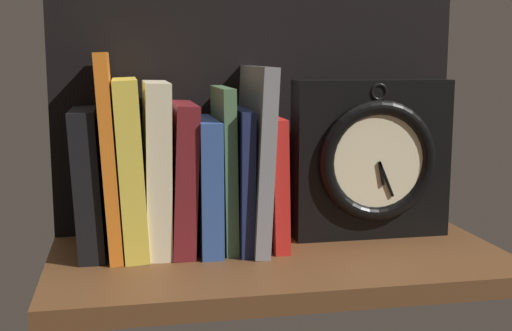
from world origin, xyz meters
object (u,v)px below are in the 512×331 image
Objects in this scene: book_gray_chess at (255,157)px; framed_clock at (372,159)px; book_black_skeptic at (89,182)px; book_yellow_seinlanguage at (130,166)px; book_green_romantic at (224,167)px; book_red_requiem at (271,180)px; book_blue_modern at (206,183)px; book_orange_pandolfini at (109,154)px; book_maroon_dawkins at (182,176)px; book_navy_bierce at (239,177)px; book_cream_twain at (157,167)px.

book_gray_chess is 16.80cm from framed_clock.
book_black_skeptic is 5.66cm from book_yellow_seinlanguage.
book_red_requiem is (6.41, 0.00, -1.95)cm from book_green_romantic.
book_yellow_seinlanguage reaches higher than book_black_skeptic.
book_yellow_seinlanguage is at bearing 0.00° from book_black_skeptic.
book_blue_modern is 8.90cm from book_red_requiem.
book_orange_pandolfini reaches higher than book_blue_modern.
framed_clock reaches higher than book_red_requiem.
book_orange_pandolfini is at bearing 180.00° from book_maroon_dawkins.
book_gray_chess is 1.09× the size of framed_clock.
book_blue_modern is 3.22cm from book_green_romantic.
book_navy_bierce is at bearing 0.00° from book_black_skeptic.
book_green_romantic is 6.70cm from book_red_requiem.
book_black_skeptic is 15.11cm from book_blue_modern.
book_yellow_seinlanguage is 1.05× the size of book_green_romantic.
book_yellow_seinlanguage is 18.82cm from book_red_requiem.
book_maroon_dawkins is at bearing 180.00° from book_blue_modern.
book_navy_bierce is at bearing -179.18° from framed_clock.
framed_clock is at bearing 0.74° from book_green_romantic.
book_blue_modern is at bearing 0.00° from book_orange_pandolfini.
framed_clock is at bearing 1.07° from book_red_requiem.
book_cream_twain is at bearing -180.00° from book_navy_bierce.
book_blue_modern is (9.75, 0.00, -2.62)cm from book_yellow_seinlanguage.
book_black_skeptic is at bearing 180.00° from book_cream_twain.
book_green_romantic is 2.42cm from book_navy_bierce.
book_yellow_seinlanguage is at bearing 180.00° from book_maroon_dawkins.
book_blue_modern is 0.93× the size of book_navy_bierce.
book_gray_chess is at bearing 0.00° from book_cream_twain.
book_black_skeptic is 0.73× the size of book_orange_pandolfini.
book_cream_twain is 1.04× the size of book_green_romantic.
book_yellow_seinlanguage reaches higher than book_maroon_dawkins.
book_gray_chess is (21.72, 0.00, 2.65)cm from book_black_skeptic.
book_green_romantic is (2.50, 0.00, 2.04)cm from book_blue_modern.
book_cream_twain is at bearing 0.00° from book_yellow_seinlanguage.
book_yellow_seinlanguage reaches higher than book_navy_bierce.
book_cream_twain is 1.28× the size of book_blue_modern.
book_orange_pandolfini is at bearing 180.00° from book_cream_twain.
book_red_requiem is (2.27, 0.00, -3.29)cm from book_gray_chess.
book_yellow_seinlanguage is (2.62, 0.00, -1.64)cm from book_orange_pandolfini.
book_orange_pandolfini reaches higher than book_cream_twain.
book_yellow_seinlanguage is at bearing 180.00° from book_blue_modern.
book_maroon_dawkins reaches higher than book_red_requiem.
framed_clock reaches higher than book_maroon_dawkins.
framed_clock is (38.49, 0.27, 1.72)cm from book_black_skeptic.
book_gray_chess is at bearing 0.00° from book_yellow_seinlanguage.
book_black_skeptic reaches higher than book_red_requiem.
book_black_skeptic is at bearing 180.00° from book_gray_chess.
book_navy_bierce is at bearing 0.00° from book_yellow_seinlanguage.
book_blue_modern is at bearing -180.00° from book_navy_bierce.
book_black_skeptic is 1.01× the size of book_navy_bierce.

